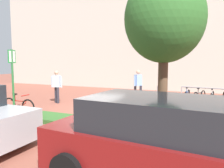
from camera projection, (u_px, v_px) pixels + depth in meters
name	position (u px, v px, depth m)	size (l,w,h in m)	color
ground_plane	(91.00, 110.00, 9.60)	(60.00, 60.00, 0.00)	brown
building_facade	(145.00, 27.00, 17.09)	(28.00, 1.20, 10.00)	beige
planter_strip	(55.00, 118.00, 7.92)	(7.00, 1.10, 0.16)	#336028
tree_sidewalk	(164.00, 20.00, 6.06)	(2.27, 2.27, 4.62)	brown
parking_sign_post	(12.00, 73.00, 8.60)	(0.08, 0.36, 2.66)	#2D7238
bike_at_sign	(19.00, 106.00, 8.93)	(1.68, 0.42, 0.86)	black
bike_rack_cluster	(212.00, 97.00, 11.27)	(3.18, 1.86, 0.83)	#99999E
bollard_steel	(158.00, 94.00, 11.51)	(0.16, 0.16, 0.90)	#ADADB2
person_casual_tan	(138.00, 83.00, 12.06)	(0.46, 0.54, 1.72)	#2D2D38
person_shirt_blue	(57.00, 85.00, 11.33)	(0.59, 0.33, 1.72)	#2D2D38
car_maroon_wagon	(165.00, 143.00, 3.71)	(4.41, 2.25, 1.54)	maroon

